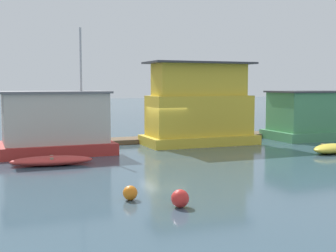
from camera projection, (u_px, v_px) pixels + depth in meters
The scene contains 11 objects.
ground_plane at pixel (162, 147), 29.50m from camera, with size 200.00×200.00×0.00m, color #385160.
dock_walkway at pixel (148, 140), 32.02m from camera, with size 42.40×1.92×0.30m, color brown.
houseboat_red at pixel (55, 124), 26.43m from camera, with size 6.36×3.90×7.15m.
houseboat_yellow at pixel (199, 108), 30.59m from camera, with size 7.36×3.46×5.37m.
houseboat_green at pixel (310, 116), 33.74m from camera, with size 6.04×3.99×3.47m.
dinghy_red at pixel (52, 161), 22.68m from camera, with size 4.05×1.70×0.47m.
dinghy_yellow at pixel (331, 148), 26.78m from camera, with size 3.17×2.31×0.53m.
mooring_post_far_left at pixel (329, 127), 36.15m from camera, with size 0.23×0.23×1.29m, color brown.
mooring_post_near_left at pixel (293, 124), 34.87m from camera, with size 0.29×0.29×1.99m, color #846B4C.
buoy_orange at pixel (130, 193), 15.89m from camera, with size 0.50×0.50×0.50m, color orange.
buoy_red at pixel (180, 198), 14.95m from camera, with size 0.58×0.58×0.58m, color red.
Camera 1 is at (-10.45, -27.34, 3.93)m, focal length 50.00 mm.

